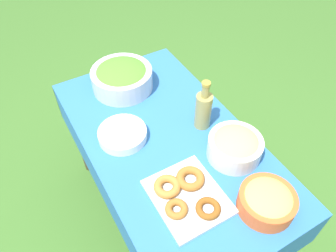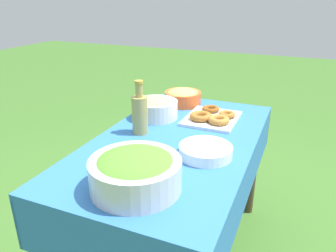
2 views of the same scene
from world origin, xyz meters
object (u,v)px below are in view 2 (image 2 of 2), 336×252
at_px(olive_oil_bottle, 140,113).
at_px(salad_bowl, 135,171).
at_px(plate_stack, 206,151).
at_px(donut_platter, 212,117).
at_px(pasta_bowl, 156,107).
at_px(fruit_bowl, 183,97).

bearing_deg(olive_oil_bottle, salad_bowl, 25.55).
bearing_deg(plate_stack, donut_platter, -167.89).
distance_m(pasta_bowl, plate_stack, 0.53).
xyz_separation_m(donut_platter, plate_stack, (0.42, 0.09, 0.00)).
bearing_deg(salad_bowl, pasta_bowl, -160.85).
xyz_separation_m(donut_platter, fruit_bowl, (-0.20, -0.25, 0.03)).
distance_m(olive_oil_bottle, fruit_bowl, 0.51).
bearing_deg(pasta_bowl, salad_bowl, 19.15).
bearing_deg(donut_platter, pasta_bowl, -75.66).
xyz_separation_m(salad_bowl, olive_oil_bottle, (-0.46, -0.22, 0.03)).
relative_size(donut_platter, fruit_bowl, 1.42).
xyz_separation_m(olive_oil_bottle, fruit_bowl, (-0.51, 0.04, -0.05)).
bearing_deg(fruit_bowl, pasta_bowl, -11.51).
relative_size(pasta_bowl, fruit_bowl, 1.07).
relative_size(pasta_bowl, olive_oil_bottle, 0.91).
bearing_deg(fruit_bowl, salad_bowl, 10.65).
distance_m(pasta_bowl, donut_platter, 0.32).
relative_size(salad_bowl, fruit_bowl, 1.45).
bearing_deg(salad_bowl, donut_platter, 175.03).
height_order(pasta_bowl, fruit_bowl, pasta_bowl).
relative_size(plate_stack, olive_oil_bottle, 0.86).
distance_m(salad_bowl, donut_platter, 0.77).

